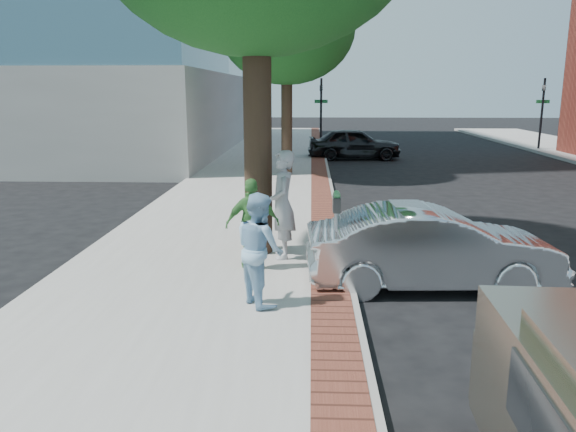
# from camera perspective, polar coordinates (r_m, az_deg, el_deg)

# --- Properties ---
(ground) EXTENTS (120.00, 120.00, 0.00)m
(ground) POSITION_cam_1_polar(r_m,az_deg,el_deg) (9.04, -0.23, -7.91)
(ground) COLOR black
(ground) RESTS_ON ground
(sidewalk) EXTENTS (5.00, 60.00, 0.15)m
(sidewalk) POSITION_cam_1_polar(r_m,az_deg,el_deg) (16.85, -4.11, 2.02)
(sidewalk) COLOR #9E9991
(sidewalk) RESTS_ON ground
(brick_strip) EXTENTS (0.60, 60.00, 0.01)m
(brick_strip) POSITION_cam_1_polar(r_m,az_deg,el_deg) (16.74, 3.39, 2.23)
(brick_strip) COLOR brown
(brick_strip) RESTS_ON sidewalk
(curb) EXTENTS (0.10, 60.00, 0.15)m
(curb) POSITION_cam_1_polar(r_m,az_deg,el_deg) (16.76, 4.59, 1.95)
(curb) COLOR gray
(curb) RESTS_ON ground
(office_base) EXTENTS (18.20, 22.20, 4.00)m
(office_base) POSITION_cam_1_polar(r_m,az_deg,el_deg) (33.29, -21.69, 9.75)
(office_base) COLOR gray
(office_base) RESTS_ON ground
(signal_near) EXTENTS (0.70, 0.15, 3.80)m
(signal_near) POSITION_cam_1_polar(r_m,az_deg,el_deg) (30.48, 3.38, 10.89)
(signal_near) COLOR black
(signal_near) RESTS_ON ground
(signal_far) EXTENTS (0.70, 0.15, 3.80)m
(signal_far) POSITION_cam_1_polar(r_m,az_deg,el_deg) (32.79, 24.42, 9.93)
(signal_far) COLOR black
(signal_far) RESTS_ON ground
(tree_far) EXTENTS (4.80, 4.80, 7.14)m
(tree_far) POSITION_cam_1_polar(r_m,az_deg,el_deg) (20.59, -0.13, 18.57)
(tree_far) COLOR black
(tree_far) RESTS_ON sidewalk
(parking_meter) EXTENTS (0.12, 0.32, 1.47)m
(parking_meter) POSITION_cam_1_polar(r_m,az_deg,el_deg) (8.94, 4.93, -0.13)
(parking_meter) COLOR gray
(parking_meter) RESTS_ON sidewalk
(person_gray) EXTENTS (0.56, 0.78, 1.98)m
(person_gray) POSITION_cam_1_polar(r_m,az_deg,el_deg) (10.22, -0.56, 1.16)
(person_gray) COLOR #A2A3A7
(person_gray) RESTS_ON sidewalk
(person_officer) EXTENTS (0.94, 1.00, 1.63)m
(person_officer) POSITION_cam_1_polar(r_m,az_deg,el_deg) (8.03, -2.89, -3.34)
(person_officer) COLOR #8EBBDB
(person_officer) RESTS_ON sidewalk
(person_green) EXTENTS (0.98, 0.56, 1.58)m
(person_green) POSITION_cam_1_polar(r_m,az_deg,el_deg) (9.60, -3.62, -0.84)
(person_green) COLOR #41853C
(person_green) RESTS_ON sidewalk
(sedan_silver) EXTENTS (4.12, 1.64, 1.34)m
(sedan_silver) POSITION_cam_1_polar(r_m,az_deg,el_deg) (9.44, 14.38, -3.16)
(sedan_silver) COLOR silver
(sedan_silver) RESTS_ON ground
(bg_car) EXTENTS (4.39, 1.91, 1.47)m
(bg_car) POSITION_cam_1_polar(r_m,az_deg,el_deg) (26.72, 6.74, 7.33)
(bg_car) COLOR black
(bg_car) RESTS_ON ground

